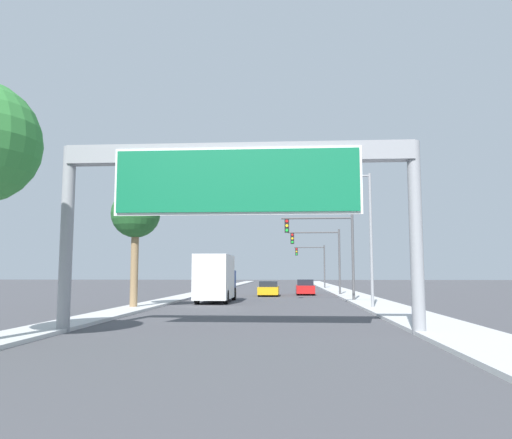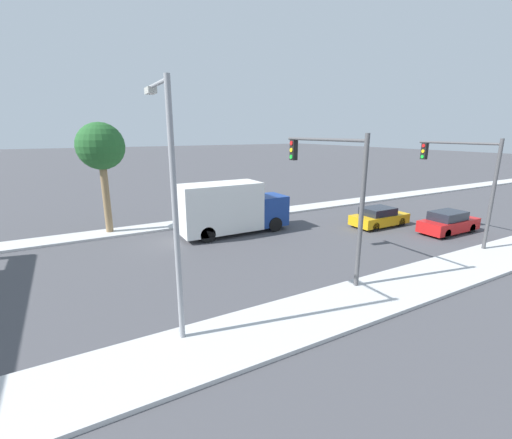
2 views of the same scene
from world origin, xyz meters
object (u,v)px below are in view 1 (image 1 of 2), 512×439
at_px(car_mid_left, 269,289).
at_px(palm_tree_background, 136,215).
at_px(sign_gantry, 237,183).
at_px(traffic_light_far_intersection, 314,259).
at_px(truck_box_primary, 216,278).
at_px(traffic_light_near_intersection, 330,242).
at_px(traffic_light_mid_block, 323,250).
at_px(street_lamp_right, 366,228).
at_px(car_mid_center, 305,288).

xyz_separation_m(car_mid_left, palm_tree_background, (-7.45, -17.37, 5.00)).
bearing_deg(sign_gantry, traffic_light_far_intersection, 83.85).
bearing_deg(truck_box_primary, traffic_light_near_intersection, 8.63).
height_order(traffic_light_near_intersection, traffic_light_far_intersection, traffic_light_near_intersection).
bearing_deg(car_mid_left, traffic_light_far_intersection, 75.60).
xyz_separation_m(traffic_light_far_intersection, palm_tree_background, (-12.85, -38.42, 1.69)).
relative_size(truck_box_primary, traffic_light_mid_block, 1.17).
height_order(car_mid_left, street_lamp_right, street_lamp_right).
distance_m(palm_tree_background, street_lamp_right, 14.04).
relative_size(car_mid_center, traffic_light_mid_block, 0.70).
distance_m(traffic_light_mid_block, street_lamp_right, 17.90).
xyz_separation_m(car_mid_center, palm_tree_background, (-10.95, -20.11, 4.96)).
distance_m(car_mid_left, traffic_light_near_intersection, 10.97).
xyz_separation_m(car_mid_center, traffic_light_mid_block, (1.68, -1.70, 3.60)).
height_order(car_mid_left, truck_box_primary, truck_box_primary).
distance_m(truck_box_primary, traffic_light_mid_block, 14.47).
xyz_separation_m(sign_gantry, traffic_light_mid_block, (5.18, 30.12, -1.18)).
xyz_separation_m(palm_tree_background, street_lamp_right, (14.00, 0.58, -0.81)).
height_order(sign_gantry, street_lamp_right, street_lamp_right).
distance_m(sign_gantry, traffic_light_mid_block, 30.59).
relative_size(sign_gantry, street_lamp_right, 1.63).
bearing_deg(car_mid_center, truck_box_primary, -118.32).
distance_m(car_mid_center, palm_tree_background, 23.43).
distance_m(car_mid_left, traffic_light_mid_block, 6.42).
xyz_separation_m(truck_box_primary, street_lamp_right, (10.05, -6.54, 3.11)).
relative_size(traffic_light_mid_block, traffic_light_far_intersection, 1.07).
height_order(truck_box_primary, traffic_light_near_intersection, traffic_light_near_intersection).
distance_m(sign_gantry, palm_tree_background, 13.87).
height_order(car_mid_center, car_mid_left, car_mid_center).
bearing_deg(traffic_light_mid_block, traffic_light_far_intersection, 89.35).
relative_size(traffic_light_far_intersection, palm_tree_background, 0.81).
relative_size(truck_box_primary, street_lamp_right, 0.90).
bearing_deg(sign_gantry, traffic_light_mid_block, 80.25).
distance_m(sign_gantry, car_mid_left, 29.48).
distance_m(traffic_light_near_intersection, traffic_light_far_intersection, 30.01).
height_order(traffic_light_far_intersection, palm_tree_background, palm_tree_background).
relative_size(truck_box_primary, palm_tree_background, 1.02).
height_order(traffic_light_far_intersection, street_lamp_right, street_lamp_right).
distance_m(sign_gantry, truck_box_primary, 19.51).
distance_m(car_mid_center, truck_box_primary, 14.79).
bearing_deg(sign_gantry, traffic_light_near_intersection, 75.98).
relative_size(car_mid_center, car_mid_left, 1.03).
bearing_deg(traffic_light_mid_block, car_mid_left, -168.58).
bearing_deg(car_mid_center, palm_tree_background, -118.56).
height_order(car_mid_center, traffic_light_near_intersection, traffic_light_near_intersection).
bearing_deg(truck_box_primary, palm_tree_background, -118.99).
height_order(car_mid_center, palm_tree_background, palm_tree_background).
distance_m(traffic_light_mid_block, traffic_light_far_intersection, 20.00).
distance_m(car_mid_left, palm_tree_background, 19.55).
relative_size(sign_gantry, traffic_light_far_intersection, 2.27).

